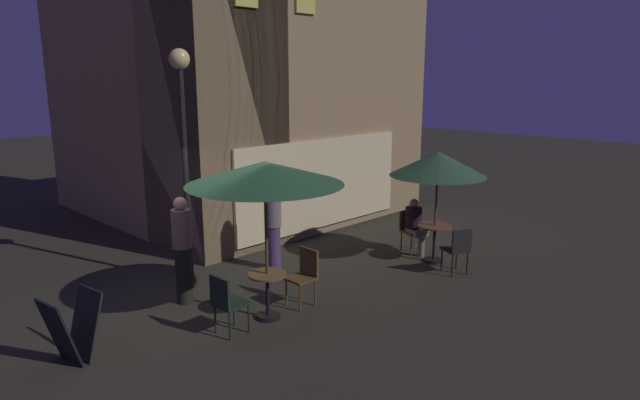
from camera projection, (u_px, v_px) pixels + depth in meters
ground_plane at (202, 306)px, 9.08m from camera, size 60.00×60.00×0.00m
cafe_building at (223, 71)px, 13.50m from camera, size 7.40×7.88×7.72m
street_lamp_near_corner at (182, 117)px, 9.44m from camera, size 0.35×0.35×4.20m
menu_sandwich_board at (72, 328)px, 7.23m from camera, size 0.73×0.64×0.92m
cafe_table_0 at (268, 289)px, 8.52m from camera, size 0.61×0.61×0.74m
cafe_table_1 at (434, 236)px, 11.12m from camera, size 0.69×0.69×0.78m
patio_umbrella_0 at (265, 174)px, 8.11m from camera, size 2.39×2.39×2.51m
patio_umbrella_1 at (438, 164)px, 10.79m from camera, size 1.92×1.92×2.29m
cafe_chair_0 at (226, 300)px, 7.94m from camera, size 0.45×0.45×0.93m
cafe_chair_1 at (305, 272)px, 9.03m from camera, size 0.43×0.43×0.95m
cafe_chair_2 at (458, 247)px, 10.39m from camera, size 0.57×0.57×0.92m
cafe_chair_3 at (410, 227)px, 11.80m from camera, size 0.53×0.53×0.90m
patron_seated_0 at (415, 223)px, 11.65m from camera, size 0.44×0.54×1.19m
patron_standing_1 at (273, 229)px, 10.65m from camera, size 0.32×0.32×1.63m
patron_standing_2 at (183, 250)px, 9.02m from camera, size 0.32×0.32×1.82m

